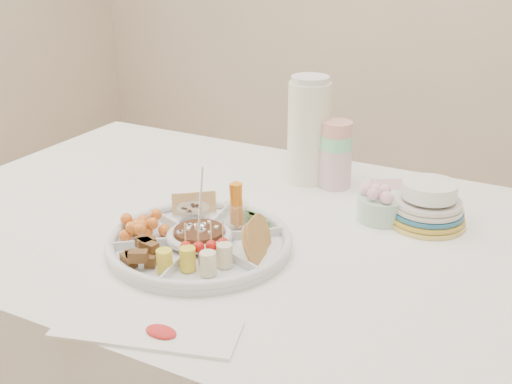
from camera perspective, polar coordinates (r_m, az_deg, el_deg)
The scene contains 15 objects.
dining_table at distance 1.67m, azimuth -1.81°, elevation -14.48°, with size 1.52×1.02×0.76m, color white.
party_tray at distance 1.34m, azimuth -5.04°, elevation -4.21°, with size 0.38×0.38×0.04m, color silver.
bean_dip at distance 1.34m, azimuth -5.05°, elevation -3.93°, with size 0.10×0.10×0.04m, color #3F1B0F.
tortillas at distance 1.29m, azimuth 0.26°, elevation -4.20°, with size 0.11×0.11×0.07m, color #9C6544, non-canonical shape.
carrot_cucumber at distance 1.40m, azimuth -0.84°, elevation -1.10°, with size 0.11×0.11×0.10m, color orange, non-canonical shape.
pita_raisins at distance 1.45m, azimuth -5.70°, elevation -1.17°, with size 0.10×0.10×0.05m, color tan, non-canonical shape.
cherries at distance 1.39m, azimuth -10.01°, elevation -2.91°, with size 0.12×0.12×0.05m, color orange, non-canonical shape.
granola_chunks at distance 1.27m, azimuth -9.76°, elevation -5.39°, with size 0.09×0.09×0.04m, color #47351E, non-canonical shape.
banana_tomato at distance 1.21m, azimuth -4.34°, elevation -5.41°, with size 0.10×0.10×0.08m, color #DBD077, non-canonical shape.
cup_stack at distance 1.64m, azimuth 7.15°, elevation 4.31°, with size 0.08×0.08×0.23m, color silver.
thermos at distance 1.66m, azimuth 4.71°, elevation 5.63°, with size 0.11×0.11×0.28m, color white.
flower_bowl at distance 1.49m, azimuth 11.13°, elevation -0.92°, with size 0.11×0.11×0.08m, color #9AB5A7.
napkin_stack at distance 1.56m, azimuth 13.45°, elevation -0.69°, with size 0.16×0.14×0.05m, color #C79697.
plate_stack at distance 1.48m, azimuth 15.08°, elevation -0.83°, with size 0.17×0.17×0.11m, color gold.
placemat at distance 1.11m, azimuth -9.71°, elevation -11.98°, with size 0.31×0.10×0.01m, color white.
Camera 1 is at (0.67, -1.15, 1.39)m, focal length 45.00 mm.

